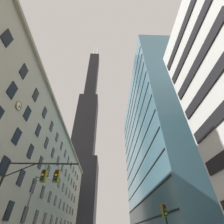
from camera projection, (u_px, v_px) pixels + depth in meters
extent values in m
cube|color=#B2A88E|center=(32.00, 177.00, 39.94)|extent=(14.00, 74.70, 26.59)
cube|color=#9E937A|center=(68.00, 136.00, 48.07)|extent=(0.70, 74.70, 0.60)
cube|color=black|center=(9.00, 211.00, 20.02)|extent=(0.14, 1.40, 2.20)
cube|color=black|center=(25.00, 215.00, 23.89)|extent=(0.14, 1.40, 2.20)
cube|color=black|center=(36.00, 217.00, 27.76)|extent=(0.14, 1.40, 2.20)
cube|color=black|center=(45.00, 219.00, 31.64)|extent=(0.14, 1.40, 2.20)
cube|color=black|center=(51.00, 221.00, 35.51)|extent=(0.14, 1.40, 2.20)
cube|color=black|center=(57.00, 222.00, 39.39)|extent=(0.14, 1.40, 2.20)
cube|color=black|center=(61.00, 223.00, 43.26)|extent=(0.14, 1.40, 2.20)
cube|color=black|center=(65.00, 224.00, 47.14)|extent=(0.14, 1.40, 2.20)
cube|color=black|center=(3.00, 166.00, 18.79)|extent=(0.14, 1.40, 2.20)
cube|color=black|center=(21.00, 178.00, 22.67)|extent=(0.14, 1.40, 2.20)
cube|color=black|center=(33.00, 186.00, 26.54)|extent=(0.14, 1.40, 2.20)
cube|color=black|center=(43.00, 192.00, 30.42)|extent=(0.14, 1.40, 2.20)
cube|color=black|center=(50.00, 197.00, 34.29)|extent=(0.14, 1.40, 2.20)
cube|color=black|center=(55.00, 201.00, 38.17)|extent=(0.14, 1.40, 2.20)
cube|color=black|center=(60.00, 204.00, 42.04)|extent=(0.14, 1.40, 2.20)
cube|color=black|center=(64.00, 206.00, 45.92)|extent=(0.14, 1.40, 2.20)
cube|color=black|center=(67.00, 209.00, 49.79)|extent=(0.14, 1.40, 2.20)
cube|color=black|center=(70.00, 210.00, 53.67)|extent=(0.14, 1.40, 2.20)
cube|color=black|center=(73.00, 212.00, 57.54)|extent=(0.14, 1.40, 2.20)
cube|color=black|center=(17.00, 136.00, 21.45)|extent=(0.14, 1.40, 2.20)
cube|color=black|center=(30.00, 151.00, 25.32)|extent=(0.14, 1.40, 2.20)
cube|color=black|center=(40.00, 162.00, 29.20)|extent=(0.14, 1.40, 2.20)
cube|color=black|center=(48.00, 171.00, 33.07)|extent=(0.14, 1.40, 2.20)
cube|color=black|center=(54.00, 177.00, 36.94)|extent=(0.14, 1.40, 2.20)
cube|color=black|center=(59.00, 183.00, 40.82)|extent=(0.14, 1.40, 2.20)
cube|color=black|center=(63.00, 187.00, 44.69)|extent=(0.14, 1.40, 2.20)
cube|color=black|center=(67.00, 191.00, 48.57)|extent=(0.14, 1.40, 2.20)
cube|color=black|center=(70.00, 194.00, 52.44)|extent=(0.14, 1.40, 2.20)
cube|color=black|center=(72.00, 197.00, 56.32)|extent=(0.14, 1.40, 2.20)
cube|color=black|center=(74.00, 199.00, 60.19)|extent=(0.14, 1.40, 2.20)
cube|color=black|center=(12.00, 90.00, 20.22)|extent=(0.14, 1.40, 2.20)
cube|color=black|center=(27.00, 113.00, 24.10)|extent=(0.14, 1.40, 2.20)
cube|color=black|center=(38.00, 130.00, 27.97)|extent=(0.14, 1.40, 2.20)
cube|color=black|center=(46.00, 143.00, 31.85)|extent=(0.14, 1.40, 2.20)
cube|color=black|center=(53.00, 153.00, 35.72)|extent=(0.14, 1.40, 2.20)
cube|color=black|center=(58.00, 161.00, 39.60)|extent=(0.14, 1.40, 2.20)
cube|color=black|center=(62.00, 167.00, 43.47)|extent=(0.14, 1.40, 2.20)
cube|color=black|center=(66.00, 173.00, 47.35)|extent=(0.14, 1.40, 2.20)
cube|color=black|center=(69.00, 177.00, 51.22)|extent=(0.14, 1.40, 2.20)
cube|color=black|center=(72.00, 181.00, 55.10)|extent=(0.14, 1.40, 2.20)
cube|color=black|center=(74.00, 185.00, 58.97)|extent=(0.14, 1.40, 2.20)
cube|color=black|center=(76.00, 188.00, 62.85)|extent=(0.14, 1.40, 2.20)
cube|color=black|center=(7.00, 38.00, 19.00)|extent=(0.14, 1.40, 2.20)
cube|color=black|center=(24.00, 71.00, 22.88)|extent=(0.14, 1.40, 2.20)
cube|color=black|center=(36.00, 95.00, 26.75)|extent=(0.14, 1.40, 2.20)
cube|color=black|center=(45.00, 113.00, 30.63)|extent=(0.14, 1.40, 2.20)
cube|color=black|center=(51.00, 126.00, 34.50)|extent=(0.14, 1.40, 2.20)
cube|color=black|center=(57.00, 137.00, 38.38)|extent=(0.14, 1.40, 2.20)
cube|color=black|center=(61.00, 146.00, 42.25)|extent=(0.14, 1.40, 2.20)
cube|color=black|center=(65.00, 154.00, 46.13)|extent=(0.14, 1.40, 2.20)
cube|color=black|center=(68.00, 160.00, 50.00)|extent=(0.14, 1.40, 2.20)
cube|color=black|center=(71.00, 165.00, 53.87)|extent=(0.14, 1.40, 2.20)
cube|color=black|center=(73.00, 170.00, 57.75)|extent=(0.14, 1.40, 2.20)
cube|color=black|center=(75.00, 174.00, 61.62)|extent=(0.14, 1.40, 2.20)
cube|color=black|center=(77.00, 177.00, 65.50)|extent=(0.14, 1.40, 2.20)
torus|color=olive|center=(19.00, 106.00, 21.71)|extent=(0.13, 1.40, 1.40)
cylinder|color=silver|center=(19.00, 106.00, 21.71)|extent=(0.05, 1.21, 1.21)
cube|color=black|center=(19.00, 107.00, 21.67)|extent=(0.03, 0.22, 0.36)
cube|color=black|center=(20.00, 107.00, 21.92)|extent=(0.03, 0.54, 0.09)
cube|color=black|center=(77.00, 195.00, 94.82)|extent=(24.15, 24.15, 42.01)
cube|color=black|center=(86.00, 126.00, 127.39)|extent=(16.91, 16.91, 61.10)
cube|color=black|center=(93.00, 76.00, 170.80)|extent=(10.87, 10.87, 76.38)
cylinder|color=silver|center=(94.00, 52.00, 202.73)|extent=(1.20, 1.20, 24.89)
cylinder|color=silver|center=(97.00, 52.00, 202.84)|extent=(1.20, 1.20, 24.89)
cube|color=black|center=(209.00, 83.00, 13.34)|extent=(0.16, 9.59, 1.10)
cube|color=black|center=(197.00, 63.00, 15.24)|extent=(0.16, 9.59, 1.10)
cube|color=black|center=(188.00, 48.00, 17.13)|extent=(0.16, 9.59, 1.10)
cube|color=black|center=(180.00, 36.00, 19.03)|extent=(0.16, 9.59, 1.10)
cube|color=teal|center=(155.00, 144.00, 50.75)|extent=(14.05, 49.12, 50.55)
cube|color=black|center=(142.00, 222.00, 37.15)|extent=(0.12, 48.12, 0.24)
cube|color=black|center=(140.00, 203.00, 39.67)|extent=(0.12, 48.12, 0.24)
cube|color=black|center=(139.00, 186.00, 42.20)|extent=(0.12, 48.12, 0.24)
cube|color=black|center=(137.00, 172.00, 44.73)|extent=(0.12, 48.12, 0.24)
cube|color=black|center=(136.00, 159.00, 47.25)|extent=(0.12, 48.12, 0.24)
cube|color=black|center=(135.00, 147.00, 49.78)|extent=(0.12, 48.12, 0.24)
cube|color=black|center=(134.00, 136.00, 52.31)|extent=(0.12, 48.12, 0.24)
cube|color=black|center=(133.00, 127.00, 54.83)|extent=(0.12, 48.12, 0.24)
cube|color=black|center=(132.00, 118.00, 57.36)|extent=(0.12, 48.12, 0.24)
cube|color=black|center=(131.00, 110.00, 59.89)|extent=(0.12, 48.12, 0.24)
cube|color=black|center=(130.00, 103.00, 62.41)|extent=(0.12, 48.12, 0.24)
cylinder|color=black|center=(44.00, 164.00, 14.08)|extent=(6.44, 0.14, 0.14)
cylinder|color=black|center=(21.00, 170.00, 13.65)|extent=(2.65, 0.10, 1.35)
cylinder|color=black|center=(45.00, 167.00, 13.89)|extent=(0.04, 0.04, 0.60)
cube|color=black|center=(43.00, 175.00, 13.42)|extent=(0.30, 0.30, 0.90)
cube|color=olive|center=(44.00, 176.00, 13.55)|extent=(0.40, 0.40, 1.04)
sphere|color=#450808|center=(43.00, 171.00, 13.47)|extent=(0.20, 0.20, 0.20)
sphere|color=yellow|center=(43.00, 175.00, 13.29)|extent=(0.20, 0.20, 0.20)
sphere|color=#083D10|center=(42.00, 178.00, 13.12)|extent=(0.20, 0.20, 0.20)
cylinder|color=black|center=(58.00, 167.00, 13.92)|extent=(0.04, 0.04, 0.60)
cube|color=black|center=(56.00, 175.00, 13.45)|extent=(0.30, 0.30, 0.90)
cube|color=olive|center=(57.00, 176.00, 13.58)|extent=(0.40, 0.40, 1.04)
sphere|color=#450808|center=(57.00, 172.00, 13.50)|extent=(0.20, 0.20, 0.20)
sphere|color=yellow|center=(56.00, 175.00, 13.32)|extent=(0.20, 0.20, 0.20)
sphere|color=#083D10|center=(55.00, 178.00, 13.14)|extent=(0.20, 0.20, 0.20)
cube|color=black|center=(165.00, 210.00, 13.80)|extent=(0.30, 0.30, 0.90)
cube|color=olive|center=(164.00, 210.00, 13.93)|extent=(0.40, 0.40, 1.04)
sphere|color=#450808|center=(165.00, 206.00, 13.85)|extent=(0.20, 0.20, 0.20)
sphere|color=#4B3A08|center=(165.00, 210.00, 13.67)|extent=(0.20, 0.20, 0.20)
sphere|color=green|center=(166.00, 214.00, 13.50)|extent=(0.20, 0.20, 0.20)
cylinder|color=#47474C|center=(27.00, 208.00, 19.64)|extent=(0.18, 0.18, 8.05)
cylinder|color=#47474C|center=(43.00, 177.00, 22.11)|extent=(1.85, 0.10, 0.10)
ellipsoid|color=#EFE5C6|center=(49.00, 178.00, 22.07)|extent=(0.56, 0.32, 0.24)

